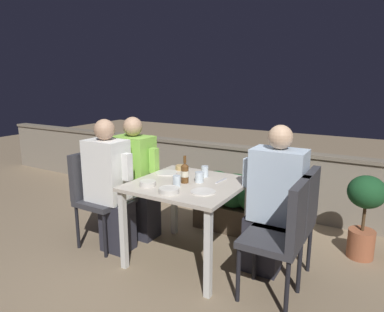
{
  "coord_description": "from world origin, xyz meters",
  "views": [
    {
      "loc": [
        1.44,
        -2.4,
        1.58
      ],
      "look_at": [
        0.0,
        0.07,
        0.94
      ],
      "focal_mm": 32.0,
      "sensor_mm": 36.0,
      "label": 1
    }
  ],
  "objects_px": {
    "person_green_blouse": "(137,178)",
    "beer_bottle": "(185,173)",
    "chair_left_far": "(123,181)",
    "chair_right_far": "(297,214)",
    "person_blue_shirt": "(273,201)",
    "potted_plant": "(365,209)",
    "chair_left_near": "(95,189)",
    "person_white_polo": "(110,185)",
    "chair_right_near": "(285,229)"
  },
  "relations": [
    {
      "from": "chair_right_far",
      "to": "chair_right_near",
      "type": "bearing_deg",
      "value": -90.69
    },
    {
      "from": "person_white_polo",
      "to": "person_green_blouse",
      "type": "distance_m",
      "value": 0.34
    },
    {
      "from": "potted_plant",
      "to": "chair_right_far",
      "type": "bearing_deg",
      "value": -124.02
    },
    {
      "from": "chair_left_near",
      "to": "chair_left_far",
      "type": "bearing_deg",
      "value": 82.8
    },
    {
      "from": "person_white_polo",
      "to": "chair_right_near",
      "type": "xyz_separation_m",
      "value": [
        1.62,
        0.02,
        -0.07
      ]
    },
    {
      "from": "chair_left_far",
      "to": "person_green_blouse",
      "type": "height_order",
      "value": "person_green_blouse"
    },
    {
      "from": "beer_bottle",
      "to": "person_green_blouse",
      "type": "bearing_deg",
      "value": 164.45
    },
    {
      "from": "chair_right_near",
      "to": "chair_right_far",
      "type": "bearing_deg",
      "value": 89.31
    },
    {
      "from": "chair_left_near",
      "to": "person_blue_shirt",
      "type": "height_order",
      "value": "person_blue_shirt"
    },
    {
      "from": "person_green_blouse",
      "to": "chair_right_far",
      "type": "xyz_separation_m",
      "value": [
        1.58,
        0.0,
        -0.07
      ]
    },
    {
      "from": "chair_left_near",
      "to": "chair_left_far",
      "type": "xyz_separation_m",
      "value": [
        0.04,
        0.34,
        0.0
      ]
    },
    {
      "from": "person_white_polo",
      "to": "potted_plant",
      "type": "distance_m",
      "value": 2.3
    },
    {
      "from": "chair_left_far",
      "to": "chair_right_near",
      "type": "height_order",
      "value": "same"
    },
    {
      "from": "chair_right_far",
      "to": "person_white_polo",
      "type": "bearing_deg",
      "value": -168.14
    },
    {
      "from": "beer_bottle",
      "to": "chair_right_far",
      "type": "bearing_deg",
      "value": 11.91
    },
    {
      "from": "chair_left_far",
      "to": "chair_right_far",
      "type": "distance_m",
      "value": 1.78
    },
    {
      "from": "person_white_polo",
      "to": "chair_left_near",
      "type": "bearing_deg",
      "value": -180.0
    },
    {
      "from": "person_blue_shirt",
      "to": "beer_bottle",
      "type": "height_order",
      "value": "person_blue_shirt"
    },
    {
      "from": "chair_right_far",
      "to": "chair_left_near",
      "type": "bearing_deg",
      "value": -169.39
    },
    {
      "from": "chair_left_near",
      "to": "person_white_polo",
      "type": "xyz_separation_m",
      "value": [
        0.2,
        0.0,
        0.07
      ]
    },
    {
      "from": "chair_right_far",
      "to": "potted_plant",
      "type": "distance_m",
      "value": 0.79
    },
    {
      "from": "chair_left_near",
      "to": "person_blue_shirt",
      "type": "distance_m",
      "value": 1.67
    },
    {
      "from": "chair_right_far",
      "to": "chair_left_far",
      "type": "bearing_deg",
      "value": -179.89
    },
    {
      "from": "person_blue_shirt",
      "to": "beer_bottle",
      "type": "bearing_deg",
      "value": -164.92
    },
    {
      "from": "chair_right_far",
      "to": "beer_bottle",
      "type": "distance_m",
      "value": 0.96
    },
    {
      "from": "chair_left_far",
      "to": "person_blue_shirt",
      "type": "relative_size",
      "value": 0.73
    },
    {
      "from": "chair_left_near",
      "to": "person_white_polo",
      "type": "height_order",
      "value": "person_white_polo"
    },
    {
      "from": "person_white_polo",
      "to": "person_green_blouse",
      "type": "relative_size",
      "value": 1.01
    },
    {
      "from": "chair_right_far",
      "to": "beer_bottle",
      "type": "height_order",
      "value": "beer_bottle"
    },
    {
      "from": "chair_left_near",
      "to": "chair_right_near",
      "type": "bearing_deg",
      "value": 0.59
    },
    {
      "from": "chair_left_near",
      "to": "chair_right_near",
      "type": "height_order",
      "value": "same"
    },
    {
      "from": "chair_left_far",
      "to": "person_green_blouse",
      "type": "xyz_separation_m",
      "value": [
        0.2,
        -0.0,
        0.07
      ]
    },
    {
      "from": "person_white_polo",
      "to": "chair_right_far",
      "type": "xyz_separation_m",
      "value": [
        1.63,
        0.34,
        -0.07
      ]
    },
    {
      "from": "chair_right_far",
      "to": "person_blue_shirt",
      "type": "height_order",
      "value": "person_blue_shirt"
    },
    {
      "from": "person_green_blouse",
      "to": "beer_bottle",
      "type": "distance_m",
      "value": 0.73
    },
    {
      "from": "person_blue_shirt",
      "to": "beer_bottle",
      "type": "xyz_separation_m",
      "value": [
        -0.71,
        -0.19,
        0.19
      ]
    },
    {
      "from": "chair_left_near",
      "to": "potted_plant",
      "type": "height_order",
      "value": "chair_left_near"
    },
    {
      "from": "chair_left_near",
      "to": "beer_bottle",
      "type": "distance_m",
      "value": 0.96
    },
    {
      "from": "beer_bottle",
      "to": "potted_plant",
      "type": "height_order",
      "value": "beer_bottle"
    },
    {
      "from": "chair_right_near",
      "to": "potted_plant",
      "type": "xyz_separation_m",
      "value": [
        0.45,
        0.98,
        -0.09
      ]
    },
    {
      "from": "person_white_polo",
      "to": "chair_right_near",
      "type": "bearing_deg",
      "value": 0.66
    },
    {
      "from": "chair_left_far",
      "to": "potted_plant",
      "type": "relative_size",
      "value": 1.19
    },
    {
      "from": "person_blue_shirt",
      "to": "chair_left_far",
      "type": "bearing_deg",
      "value": -179.88
    },
    {
      "from": "chair_left_near",
      "to": "person_green_blouse",
      "type": "relative_size",
      "value": 0.74
    },
    {
      "from": "chair_left_far",
      "to": "potted_plant",
      "type": "height_order",
      "value": "chair_left_far"
    },
    {
      "from": "person_blue_shirt",
      "to": "potted_plant",
      "type": "height_order",
      "value": "person_blue_shirt"
    },
    {
      "from": "person_green_blouse",
      "to": "beer_bottle",
      "type": "height_order",
      "value": "person_green_blouse"
    },
    {
      "from": "person_white_polo",
      "to": "potted_plant",
      "type": "height_order",
      "value": "person_white_polo"
    },
    {
      "from": "person_green_blouse",
      "to": "chair_right_near",
      "type": "distance_m",
      "value": 1.61
    },
    {
      "from": "chair_left_far",
      "to": "chair_right_far",
      "type": "xyz_separation_m",
      "value": [
        1.78,
        0.0,
        0.0
      ]
    }
  ]
}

